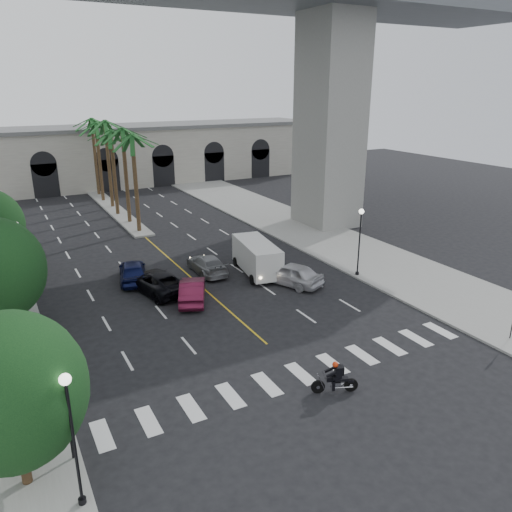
{
  "coord_description": "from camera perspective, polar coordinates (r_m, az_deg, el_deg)",
  "views": [
    {
      "loc": [
        -12.56,
        -19.93,
        13.99
      ],
      "look_at": [
        1.44,
        6.0,
        3.89
      ],
      "focal_mm": 35.0,
      "sensor_mm": 36.0,
      "label": 1
    }
  ],
  "objects": [
    {
      "name": "palm_b",
      "position": [
        53.65,
        -15.02,
        13.37
      ],
      "size": [
        3.2,
        3.2,
        10.6
      ],
      "color": "#47331E",
      "rests_on": "ground"
    },
    {
      "name": "median",
      "position": [
        60.89,
        -15.75,
        5.02
      ],
      "size": [
        2.0,
        24.0,
        0.2
      ],
      "primitive_type": "cube",
      "color": "gray",
      "rests_on": "ground"
    },
    {
      "name": "lamp_post_left_near",
      "position": [
        18.45,
        -20.26,
        -18.15
      ],
      "size": [
        0.4,
        0.4,
        5.35
      ],
      "color": "black",
      "rests_on": "ground"
    },
    {
      "name": "palm_d",
      "position": [
        61.42,
        -16.86,
        14.09
      ],
      "size": [
        3.2,
        3.2,
        10.9
      ],
      "color": "#47331E",
      "rests_on": "ground"
    },
    {
      "name": "lamp_post_right",
      "position": [
        38.35,
        11.77,
        2.21
      ],
      "size": [
        0.4,
        0.4,
        5.35
      ],
      "color": "black",
      "rests_on": "ground"
    },
    {
      "name": "car_e",
      "position": [
        38.48,
        -13.9,
        -1.66
      ],
      "size": [
        2.99,
        5.17,
        1.66
      ],
      "primitive_type": "imported",
      "rotation": [
        0.0,
        0.0,
        2.92
      ],
      "color": "#0D1340",
      "rests_on": "ground"
    },
    {
      "name": "sidewalk_right",
      "position": [
        46.62,
        9.46,
        1.29
      ],
      "size": [
        8.0,
        100.0,
        0.15
      ],
      "primitive_type": "cube",
      "color": "gray",
      "rests_on": "ground"
    },
    {
      "name": "traffic_signal_near",
      "position": [
        20.91,
        -20.88,
        -15.79
      ],
      "size": [
        0.25,
        0.18,
        3.65
      ],
      "color": "black",
      "rests_on": "ground"
    },
    {
      "name": "pier_building",
      "position": [
        76.6,
        -19.02,
        10.62
      ],
      "size": [
        71.0,
        10.5,
        8.5
      ],
      "color": "beige",
      "rests_on": "ground"
    },
    {
      "name": "motorcycle_rider",
      "position": [
        24.79,
        9.17,
        -13.64
      ],
      "size": [
        2.15,
        1.01,
        1.65
      ],
      "rotation": [
        0.0,
        0.0,
        -0.4
      ],
      "color": "black",
      "rests_on": "ground"
    },
    {
      "name": "palm_c",
      "position": [
        57.51,
        -16.27,
        13.13
      ],
      "size": [
        3.2,
        3.2,
        10.1
      ],
      "color": "#47331E",
      "rests_on": "ground"
    },
    {
      "name": "pedestrian_a",
      "position": [
        25.61,
        -25.25,
        -13.23
      ],
      "size": [
        0.74,
        0.51,
        1.96
      ],
      "primitive_type": "imported",
      "rotation": [
        0.0,
        0.0,
        0.06
      ],
      "color": "black",
      "rests_on": "sidewalk_left"
    },
    {
      "name": "street_tree_near",
      "position": [
        19.65,
        -26.2,
        -13.72
      ],
      "size": [
        5.2,
        5.2,
        6.89
      ],
      "color": "#382616",
      "rests_on": "ground"
    },
    {
      "name": "car_a",
      "position": [
        36.82,
        3.99,
        -2.05
      ],
      "size": [
        3.85,
        5.31,
        1.68
      ],
      "primitive_type": "imported",
      "rotation": [
        0.0,
        0.0,
        3.57
      ],
      "color": "silver",
      "rests_on": "ground"
    },
    {
      "name": "palm_a",
      "position": [
        49.79,
        -13.96,
        12.75
      ],
      "size": [
        3.2,
        3.2,
        10.3
      ],
      "color": "#47331E",
      "rests_on": "ground"
    },
    {
      "name": "car_b",
      "position": [
        34.28,
        -7.29,
        -3.92
      ],
      "size": [
        3.36,
        4.94,
        1.54
      ],
      "primitive_type": "imported",
      "rotation": [
        0.0,
        0.0,
        2.73
      ],
      "color": "#561129",
      "rests_on": "ground"
    },
    {
      "name": "lamp_post_left_far",
      "position": [
        37.53,
        -25.31,
        0.38
      ],
      "size": [
        0.4,
        0.4,
        5.35
      ],
      "color": "black",
      "rests_on": "ground"
    },
    {
      "name": "palm_f",
      "position": [
        69.27,
        -18.26,
        14.27
      ],
      "size": [
        3.2,
        3.2,
        10.7
      ],
      "color": "#47331E",
      "rests_on": "ground"
    },
    {
      "name": "palm_e",
      "position": [
        65.31,
        -17.81,
        13.84
      ],
      "size": [
        3.2,
        3.2,
        10.4
      ],
      "color": "#47331E",
      "rests_on": "ground"
    },
    {
      "name": "cargo_van",
      "position": [
        38.67,
        0.11,
        -0.06
      ],
      "size": [
        3.14,
        6.21,
        2.53
      ],
      "rotation": [
        0.0,
        0.0,
        -0.16
      ],
      "color": "silver",
      "rests_on": "ground"
    },
    {
      "name": "ground",
      "position": [
        27.4,
        3.39,
        -11.81
      ],
      "size": [
        140.0,
        140.0,
        0.0
      ],
      "primitive_type": "plane",
      "color": "black",
      "rests_on": "ground"
    },
    {
      "name": "car_c",
      "position": [
        36.18,
        -11.23,
        -2.88
      ],
      "size": [
        3.73,
        6.0,
        1.55
      ],
      "primitive_type": "imported",
      "rotation": [
        0.0,
        0.0,
        3.36
      ],
      "color": "black",
      "rests_on": "ground"
    },
    {
      "name": "car_d",
      "position": [
        39.23,
        -5.62,
        -0.95
      ],
      "size": [
        2.09,
        4.97,
        1.43
      ],
      "primitive_type": "imported",
      "rotation": [
        0.0,
        0.0,
        3.12
      ],
      "color": "slate",
      "rests_on": "ground"
    },
    {
      "name": "traffic_signal_far",
      "position": [
        24.35,
        -22.29,
        -10.77
      ],
      "size": [
        0.25,
        0.18,
        3.65
      ],
      "color": "black",
      "rests_on": "ground"
    },
    {
      "name": "bridge",
      "position": [
        45.1,
        -8.2,
        24.5
      ],
      "size": [
        75.0,
        13.0,
        26.0
      ],
      "color": "gray",
      "rests_on": "ground"
    }
  ]
}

